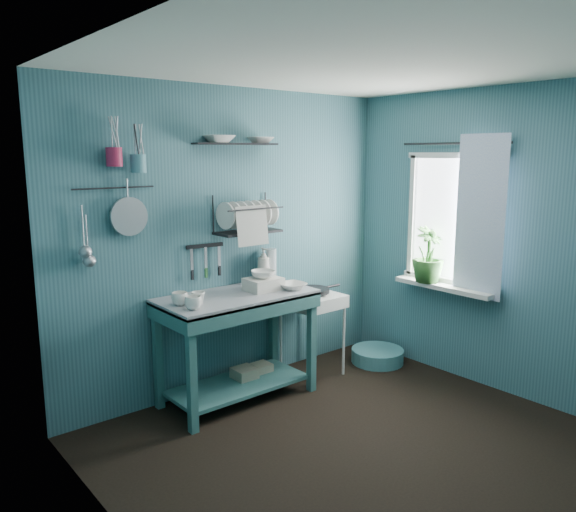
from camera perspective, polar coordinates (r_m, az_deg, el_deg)
floor at (r=4.05m, az=7.56°, el=-18.80°), size 3.20×3.20×0.00m
ceiling at (r=3.58m, az=8.57°, el=18.83°), size 3.20×3.20×0.00m
wall_back at (r=4.73m, az=-5.50°, el=1.62°), size 3.20×0.00×3.20m
wall_left at (r=2.68m, az=-15.81°, el=-5.56°), size 0.00×3.00×3.00m
wall_right at (r=4.90m, az=20.77°, el=1.29°), size 0.00×3.00×3.00m
work_counter at (r=4.57m, az=-5.16°, el=-9.22°), size 1.33×0.85×0.87m
mug_left at (r=4.05m, az=-9.59°, el=-4.71°), size 0.12×0.12×0.10m
mug_mid at (r=4.18m, az=-9.10°, el=-4.23°), size 0.14×0.14×0.09m
mug_right at (r=4.18m, az=-10.94°, el=-4.29°), size 0.17×0.17×0.10m
wash_tub at (r=4.56m, az=-2.53°, el=-2.86°), size 0.28×0.22×0.10m
tub_bowl at (r=4.54m, az=-2.53°, el=-1.87°), size 0.20×0.19×0.06m
soap_bottle at (r=4.81m, az=-2.51°, el=-0.94°), size 0.11×0.12×0.30m
water_bottle at (r=4.88m, az=-1.71°, el=-0.87°), size 0.09×0.09×0.28m
counter_bowl at (r=4.58m, az=0.45°, el=-3.07°), size 0.22×0.22×0.05m
hotplate_stand at (r=5.09m, az=2.47°, el=-7.94°), size 0.49×0.49×0.74m
frying_pan at (r=4.97m, az=2.50°, el=-3.50°), size 0.30×0.30×0.03m
knife_strip at (r=4.55m, az=-8.46°, el=1.04°), size 0.32×0.05×0.03m
dish_rack at (r=4.63m, az=-4.10°, el=4.28°), size 0.57×0.28×0.32m
upper_shelf at (r=4.57m, az=-5.43°, el=11.27°), size 0.72×0.28×0.01m
shelf_bowl_left at (r=4.49m, az=-7.01°, el=11.26°), size 0.26×0.26×0.06m
shelf_bowl_right at (r=4.72m, az=-2.82°, el=11.30°), size 0.23×0.23×0.05m
utensil_cup_magenta at (r=4.11m, az=-17.24°, el=9.60°), size 0.11×0.11×0.13m
utensil_cup_teal at (r=4.18m, az=-14.96°, el=9.07°), size 0.11×0.11×0.13m
colander at (r=4.20m, az=-15.85°, el=3.88°), size 0.28×0.03×0.28m
ladle_outer at (r=4.09m, az=-20.13°, el=2.77°), size 0.01×0.01×0.30m
ladle_inner at (r=4.11m, az=-19.77°, el=1.89°), size 0.01×0.01×0.30m
hook_rail at (r=4.17m, az=-17.25°, el=6.63°), size 0.60×0.01×0.01m
window_glass at (r=5.10m, az=16.40°, el=3.58°), size 0.00×1.10×1.10m
windowsill at (r=5.13m, az=15.53°, el=-3.04°), size 0.16×0.95×0.04m
curtain at (r=4.88m, az=18.92°, el=3.74°), size 0.00×1.35×1.35m
curtain_rod at (r=5.03m, az=16.49°, el=10.91°), size 0.02×1.05×0.02m
potted_plant at (r=5.15m, az=14.06°, el=0.16°), size 0.28×0.28×0.50m
storage_tin_large at (r=4.78m, az=-4.43°, el=-12.51°), size 0.18×0.18×0.22m
storage_tin_small at (r=4.91m, az=-2.69°, el=-11.96°), size 0.15×0.15×0.20m
floor_basin at (r=5.50m, az=9.08°, el=-9.97°), size 0.49×0.49×0.13m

